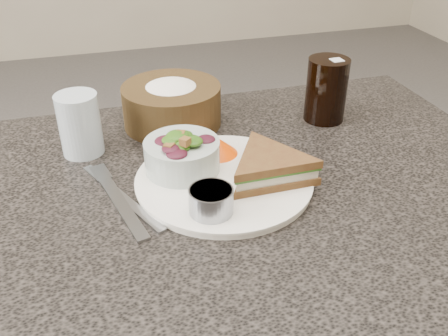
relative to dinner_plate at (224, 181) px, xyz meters
name	(u,v)px	position (x,y,z in m)	size (l,w,h in m)	color
dinner_plate	(224,181)	(0.00, 0.00, 0.00)	(0.28, 0.28, 0.01)	white
sandwich	(269,167)	(0.07, -0.02, 0.03)	(0.16, 0.16, 0.04)	brown
salad_bowl	(182,150)	(-0.06, 0.04, 0.04)	(0.12, 0.12, 0.07)	#A5B3AC
dressing_ramekin	(211,201)	(-0.04, -0.08, 0.02)	(0.06, 0.06, 0.04)	gray
orange_wedge	(218,146)	(0.01, 0.08, 0.02)	(0.07, 0.07, 0.03)	#FD4901
fork	(120,204)	(-0.16, -0.01, 0.00)	(0.02, 0.20, 0.01)	gray
knife	(122,196)	(-0.16, 0.01, 0.00)	(0.01, 0.22, 0.00)	#ABAEB4
bread_basket	(172,98)	(-0.04, 0.23, 0.05)	(0.19, 0.19, 0.11)	#49371A
cola_glass	(327,87)	(0.26, 0.17, 0.06)	(0.08, 0.08, 0.14)	black
water_glass	(80,124)	(-0.21, 0.17, 0.05)	(0.07, 0.07, 0.11)	silver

